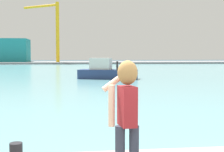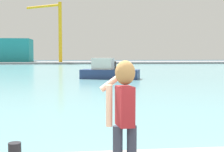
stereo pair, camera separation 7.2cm
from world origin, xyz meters
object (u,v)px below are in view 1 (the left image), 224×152
(port_crane, at_px, (53,25))
(person_photographer, at_px, (126,109))
(boat_moored, at_px, (106,72))
(warehouse_left, at_px, (6,50))

(port_crane, bearing_deg, person_photographer, -85.56)
(person_photographer, bearing_deg, boat_moored, -13.12)
(warehouse_left, bearing_deg, port_crane, -20.27)
(warehouse_left, height_order, port_crane, port_crane)
(warehouse_left, relative_size, port_crane, 0.78)
(boat_moored, bearing_deg, warehouse_left, 129.03)
(boat_moored, relative_size, port_crane, 0.37)
(person_photographer, height_order, warehouse_left, warehouse_left)
(port_crane, bearing_deg, boat_moored, -81.00)
(person_photographer, xyz_separation_m, warehouse_left, (-21.23, 92.50, 2.22))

